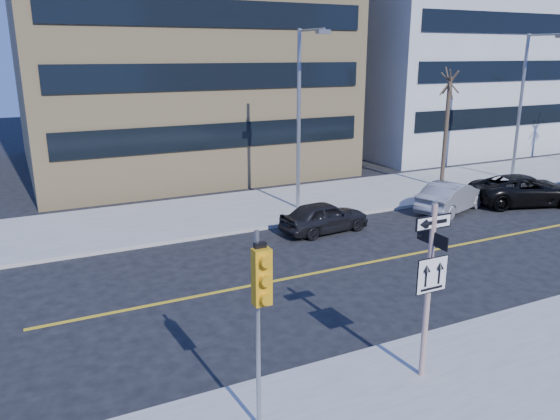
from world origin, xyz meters
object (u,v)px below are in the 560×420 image
street_tree_west (450,85)px  streetlight_a (301,109)px  traffic_signal (261,293)px  parked_car_c (526,190)px  parked_car_b (452,197)px  sign_pole (429,281)px  parked_car_a (324,217)px  streetlight_b (525,98)px

street_tree_west → streetlight_a: bearing=-176.5°
traffic_signal → parked_car_c: (18.45, 9.74, -2.31)m
parked_car_b → street_tree_west: street_tree_west is taller
sign_pole → parked_car_a: bearing=71.2°
parked_car_c → sign_pole: bearing=141.9°
traffic_signal → streetlight_b: streetlight_b is taller
sign_pole → street_tree_west: (13.00, 13.81, 3.09)m
streetlight_b → street_tree_west: 5.09m
parked_car_a → street_tree_west: street_tree_west is taller
parked_car_b → streetlight_a: size_ratio=0.54×
parked_car_a → street_tree_west: size_ratio=0.60×
parked_car_a → streetlight_b: (14.52, 3.05, 4.11)m
parked_car_a → streetlight_a: (0.52, 3.05, 4.11)m
streetlight_a → streetlight_b: size_ratio=1.00×
parked_car_b → parked_car_c: bearing=-119.0°
parked_car_a → sign_pole: bearing=156.2°
sign_pole → traffic_signal: bearing=-177.9°
traffic_signal → streetlight_b: bearing=31.4°
traffic_signal → streetlight_a: (8.00, 13.42, 1.73)m
streetlight_a → street_tree_west: size_ratio=1.26×
parked_car_a → street_tree_west: (9.52, 3.60, 4.88)m
sign_pole → streetlight_b: streetlight_b is taller
streetlight_a → streetlight_b: bearing=0.0°
traffic_signal → parked_car_b: (14.37, 10.40, -2.32)m
streetlight_a → street_tree_west: bearing=3.5°
parked_car_b → parked_car_a: bearing=70.5°
sign_pole → streetlight_a: size_ratio=0.51×
traffic_signal → parked_car_a: 13.00m
parked_car_a → parked_car_b: (6.89, 0.04, 0.06)m
sign_pole → parked_car_c: 17.43m
traffic_signal → sign_pole: bearing=2.1°
parked_car_b → parked_car_c: parked_car_c is taller
streetlight_a → parked_car_a: bearing=-99.6°
parked_car_b → streetlight_a: streetlight_a is taller
parked_car_a → streetlight_a: bearing=-14.6°
traffic_signal → parked_car_c: bearing=27.8°
parked_car_a → parked_car_b: size_ratio=0.89×
parked_car_c → streetlight_b: 6.51m
sign_pole → parked_car_c: size_ratio=0.78×
traffic_signal → parked_car_c: traffic_signal is taller
sign_pole → streetlight_a: bearing=73.2°
parked_car_a → parked_car_b: bearing=-94.7°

